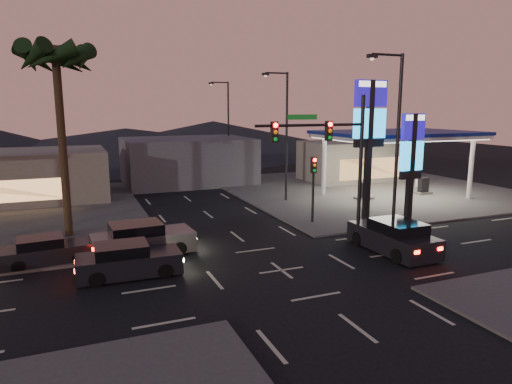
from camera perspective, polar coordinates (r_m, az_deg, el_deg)
name	(u,v)px	position (r m, az deg, el deg)	size (l,w,h in m)	color
ground	(281,270)	(21.26, 3.20, -9.75)	(140.00, 140.00, 0.00)	black
corner_lot_ne	(365,189)	(42.59, 13.51, 0.36)	(24.00, 24.00, 0.12)	#47443F
gas_station	(398,136)	(38.86, 17.28, 6.69)	(12.20, 8.20, 5.47)	silver
convenience_store	(353,161)	(47.51, 12.08, 3.81)	(10.00, 6.00, 4.00)	#726B5B
pylon_sign_tall	(370,123)	(29.08, 14.02, 8.31)	(2.20, 0.35, 9.00)	black
pylon_sign_short	(412,152)	(29.96, 18.88, 4.78)	(1.60, 0.35, 7.00)	black
traffic_signal_mast	(333,150)	(23.59, 9.56, 5.19)	(6.10, 0.39, 8.00)	black
pedestal_signal	(313,179)	(29.02, 7.19, 1.65)	(0.32, 0.39, 4.30)	black
streetlight_near	(394,140)	(24.51, 16.91, 6.23)	(2.14, 0.25, 10.00)	black
streetlight_mid	(284,129)	(35.55, 3.55, 7.85)	(2.14, 0.25, 10.00)	black
streetlight_far	(227,123)	(48.53, -3.70, 8.56)	(2.14, 0.25, 10.00)	black
palm_a	(56,68)	(27.58, -23.68, 13.96)	(4.41, 4.41, 10.86)	black
building_far_mid	(187,161)	(45.55, -8.59, 3.90)	(12.00, 9.00, 4.40)	#4C4C51
hill_right	(213,135)	(81.64, -5.36, 7.06)	(50.00, 50.00, 5.00)	black
hill_center	(126,140)	(78.65, -15.93, 6.21)	(60.00, 60.00, 4.00)	black
car_lane_a_front	(128,261)	(21.13, -15.76, -8.28)	(4.63, 2.04, 1.49)	black
car_lane_b_front	(142,240)	(23.85, -14.09, -5.83)	(5.23, 2.43, 1.67)	#59585B
car_lane_b_mid	(46,251)	(24.03, -24.79, -6.75)	(4.25, 2.06, 1.35)	black
suv_station	(394,237)	(24.60, 16.83, -5.43)	(2.28, 5.14, 1.70)	black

